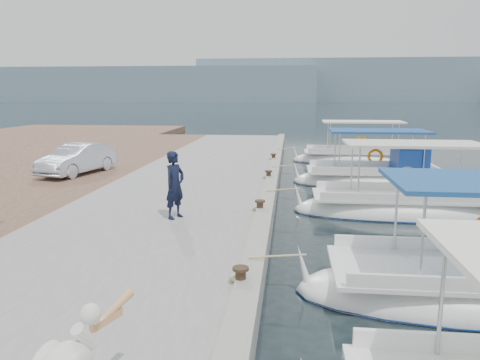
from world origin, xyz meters
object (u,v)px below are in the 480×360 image
(fishing_caique_c, at_px, (403,210))
(fisherman, at_px, (175,185))
(fishing_caique_d, at_px, (374,179))
(parked_car, at_px, (77,159))
(fishing_caique_e, at_px, (358,160))

(fishing_caique_c, distance_m, fisherman, 7.23)
(fishing_caique_d, distance_m, parked_car, 12.12)
(fishing_caique_e, relative_size, parked_car, 1.92)
(fishing_caique_c, bearing_deg, fisherman, -155.20)
(fishing_caique_e, xyz_separation_m, fisherman, (-6.59, -14.13, 1.25))
(fishing_caique_c, relative_size, fishing_caique_e, 0.96)
(fishing_caique_d, height_order, fisherman, fisherman)
(fisherman, relative_size, parked_car, 0.48)
(fishing_caique_e, distance_m, parked_car, 14.53)
(fishing_caique_d, distance_m, fisherman, 10.25)
(fishing_caique_d, xyz_separation_m, parked_car, (-11.97, -1.69, 0.91))
(fisherman, bearing_deg, fishing_caique_c, -38.38)
(fishing_caique_c, height_order, parked_car, fishing_caique_c)
(fisherman, distance_m, parked_car, 8.32)
(fishing_caique_c, relative_size, fisherman, 3.87)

